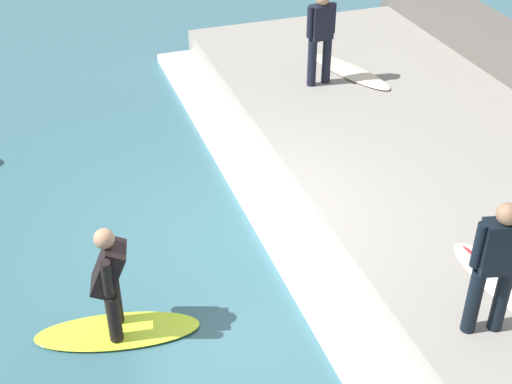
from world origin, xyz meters
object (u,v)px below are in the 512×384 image
Objects in this scene: surfboard_riding at (118,331)px; surfer_riding at (110,277)px; surfboard_waiting_far at (350,71)px; surfer_waiting_far at (321,34)px; surfer_waiting_near at (496,262)px.

surfer_riding is at bearing 180.00° from surfboard_riding.
surfer_waiting_far is at bearing -162.43° from surfboard_waiting_far.
surfer_waiting_far is (0.73, 5.87, 0.02)m from surfer_waiting_near.
surfer_waiting_far reaches higher than surfer_waiting_near.
surfboard_riding is 6.14m from surfer_waiting_far.
surfer_riding is 0.88× the size of surfer_waiting_near.
surfer_waiting_near reaches higher than surfer_riding.
surfer_waiting_far reaches higher than surfer_riding.
surfer_waiting_near reaches higher than surfboard_riding.
surfboard_waiting_far is at bearing 76.90° from surfer_waiting_near.
surfer_waiting_near is at bearing -24.29° from surfer_riding.
surfboard_waiting_far is at bearing 43.09° from surfboard_riding.
surfer_waiting_far is (4.17, 4.32, 0.50)m from surfer_riding.
surfboard_riding is at bearing -136.91° from surfboard_waiting_far.
surfer_riding is at bearing -133.96° from surfer_waiting_far.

